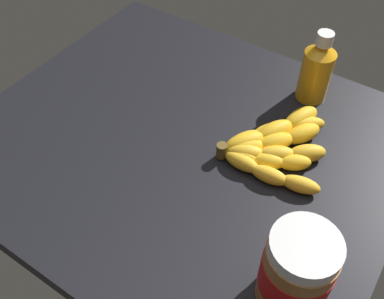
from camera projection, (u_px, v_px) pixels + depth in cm
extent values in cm
cube|color=black|center=(185.00, 146.00, 85.51)|extent=(80.06, 69.45, 3.94)
ellipsoid|color=gold|center=(242.00, 162.00, 78.38)|extent=(6.88, 2.98, 2.89)
ellipsoid|color=gold|center=(270.00, 174.00, 76.49)|extent=(7.09, 3.56, 2.89)
ellipsoid|color=gold|center=(300.00, 185.00, 74.98)|extent=(7.30, 4.28, 2.89)
ellipsoid|color=gold|center=(242.00, 157.00, 79.13)|extent=(6.46, 4.36, 2.93)
ellipsoid|color=gold|center=(268.00, 161.00, 78.40)|extent=(6.59, 5.16, 2.93)
ellipsoid|color=gold|center=(295.00, 163.00, 78.21)|extent=(6.51, 5.80, 2.93)
ellipsoid|color=gold|center=(245.00, 153.00, 79.44)|extent=(7.74, 6.11, 3.35)
ellipsoid|color=gold|center=(276.00, 155.00, 79.20)|extent=(7.67, 6.64, 3.35)
ellipsoid|color=gold|center=(307.00, 153.00, 79.40)|extent=(7.49, 7.08, 3.35)
ellipsoid|color=gold|center=(246.00, 148.00, 80.27)|extent=(7.66, 7.49, 3.40)
ellipsoid|color=gold|center=(276.00, 142.00, 81.20)|extent=(7.21, 7.85, 3.40)
ellipsoid|color=gold|center=(303.00, 134.00, 82.66)|extent=(6.61, 8.04, 3.40)
ellipsoid|color=gold|center=(245.00, 143.00, 80.87)|extent=(7.65, 8.89, 3.78)
ellipsoid|color=gold|center=(275.00, 131.00, 82.78)|extent=(7.05, 8.98, 3.78)
ellipsoid|color=gold|center=(301.00, 118.00, 85.13)|extent=(6.37, 8.96, 3.78)
ellipsoid|color=gold|center=(243.00, 141.00, 81.54)|extent=(6.25, 8.70, 3.15)
ellipsoid|color=gold|center=(272.00, 130.00, 83.40)|extent=(7.39, 8.39, 3.15)
ellipsoid|color=gold|center=(304.00, 125.00, 84.39)|extent=(8.20, 7.71, 3.15)
cylinder|color=brown|center=(222.00, 150.00, 79.71)|extent=(2.00, 2.00, 3.00)
cylinder|color=#9E602D|center=(295.00, 275.00, 58.86)|extent=(9.51, 9.51, 12.47)
cylinder|color=#B71414|center=(296.00, 273.00, 58.40)|extent=(9.70, 9.70, 5.61)
cylinder|color=silver|center=(306.00, 248.00, 53.40)|extent=(9.20, 9.20, 2.17)
cylinder|color=orange|center=(315.00, 76.00, 88.31)|extent=(6.24, 6.24, 10.84)
cone|color=orange|center=(322.00, 49.00, 83.53)|extent=(6.24, 6.24, 2.00)
cylinder|color=white|center=(325.00, 39.00, 81.84)|extent=(3.17, 3.17, 2.52)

